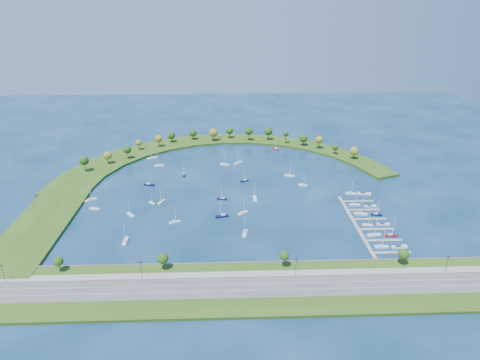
{
  "coord_description": "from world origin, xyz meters",
  "views": [
    {
      "loc": [
        -5.29,
        -290.4,
        134.21
      ],
      "look_at": [
        5.0,
        5.0,
        4.0
      ],
      "focal_mm": 30.62,
      "sensor_mm": 36.0,
      "label": 1
    }
  ],
  "objects_px": {
    "harbor_tower": "(220,137)",
    "docked_boat_5": "(383,224)",
    "docked_boat_8": "(355,204)",
    "moored_boat_8": "(175,222)",
    "docked_boat_1": "(399,247)",
    "docked_boat_6": "(361,213)",
    "moored_boat_20": "(149,184)",
    "moored_boat_9": "(125,241)",
    "dock_system": "(366,224)",
    "moored_boat_17": "(303,185)",
    "docked_boat_10": "(351,193)",
    "moored_boat_18": "(243,212)",
    "docked_boat_11": "(364,193)",
    "moored_boat_6": "(222,216)",
    "moored_boat_10": "(225,164)",
    "docked_boat_9": "(370,206)",
    "docked_boat_3": "(391,235)",
    "moored_boat_12": "(130,214)",
    "moored_boat_3": "(184,174)",
    "moored_boat_11": "(95,208)",
    "docked_boat_0": "(381,246)",
    "moored_boat_14": "(238,163)",
    "moored_boat_16": "(289,175)",
    "docked_boat_4": "(368,224)",
    "moored_boat_19": "(162,201)",
    "moored_boat_2": "(159,165)",
    "moored_boat_15": "(245,233)",
    "docked_boat_7": "(376,214)",
    "moored_boat_1": "(152,158)",
    "moored_boat_21": "(152,202)",
    "moored_boat_7": "(275,149)",
    "moored_boat_5": "(222,198)",
    "moored_boat_0": "(90,200)",
    "docked_boat_2": "(374,235)"
  },
  "relations": [
    {
      "from": "moored_boat_9",
      "to": "docked_boat_1",
      "type": "distance_m",
      "value": 163.71
    },
    {
      "from": "moored_boat_14",
      "to": "docked_boat_6",
      "type": "xyz_separation_m",
      "value": [
        80.31,
        -97.95,
        -0.04
      ]
    },
    {
      "from": "moored_boat_10",
      "to": "docked_boat_3",
      "type": "relative_size",
      "value": 1.12
    },
    {
      "from": "docked_boat_9",
      "to": "docked_boat_7",
      "type": "bearing_deg",
      "value": -93.87
    },
    {
      "from": "moored_boat_2",
      "to": "moored_boat_15",
      "type": "xyz_separation_m",
      "value": [
        70.45,
        -117.24,
        -0.0
      ]
    },
    {
      "from": "moored_boat_18",
      "to": "docked_boat_11",
      "type": "xyz_separation_m",
      "value": [
        92.51,
        27.25,
        -0.14
      ]
    },
    {
      "from": "moored_boat_5",
      "to": "docked_boat_1",
      "type": "bearing_deg",
      "value": 157.34
    },
    {
      "from": "moored_boat_17",
      "to": "moored_boat_21",
      "type": "relative_size",
      "value": 1.12
    },
    {
      "from": "docked_boat_0",
      "to": "docked_boat_8",
      "type": "xyz_separation_m",
      "value": [
        0.01,
        54.39,
        -0.02
      ]
    },
    {
      "from": "moored_boat_15",
      "to": "docked_boat_11",
      "type": "relative_size",
      "value": 1.2
    },
    {
      "from": "moored_boat_14",
      "to": "docked_boat_9",
      "type": "height_order",
      "value": "moored_boat_14"
    },
    {
      "from": "docked_boat_1",
      "to": "moored_boat_6",
      "type": "bearing_deg",
      "value": 151.58
    },
    {
      "from": "docked_boat_8",
      "to": "moored_boat_8",
      "type": "bearing_deg",
      "value": -168.13
    },
    {
      "from": "moored_boat_9",
      "to": "docked_boat_0",
      "type": "xyz_separation_m",
      "value": [
        152.84,
        -11.29,
        -0.05
      ]
    },
    {
      "from": "docked_boat_1",
      "to": "docked_boat_6",
      "type": "height_order",
      "value": "docked_boat_6"
    },
    {
      "from": "moored_boat_2",
      "to": "moored_boat_17",
      "type": "bearing_deg",
      "value": 158.46
    },
    {
      "from": "moored_boat_8",
      "to": "moored_boat_15",
      "type": "xyz_separation_m",
      "value": [
        45.65,
        -16.08,
        0.04
      ]
    },
    {
      "from": "moored_boat_10",
      "to": "docked_boat_9",
      "type": "relative_size",
      "value": 1.5
    },
    {
      "from": "moored_boat_1",
      "to": "moored_boat_12",
      "type": "bearing_deg",
      "value": 63.21
    },
    {
      "from": "dock_system",
      "to": "moored_boat_17",
      "type": "bearing_deg",
      "value": 116.32
    },
    {
      "from": "moored_boat_16",
      "to": "docked_boat_4",
      "type": "height_order",
      "value": "moored_boat_16"
    },
    {
      "from": "moored_boat_5",
      "to": "docked_boat_5",
      "type": "bearing_deg",
      "value": 168.85
    },
    {
      "from": "moored_boat_7",
      "to": "docked_boat_0",
      "type": "xyz_separation_m",
      "value": [
        42.9,
        -175.07,
        -0.02
      ]
    },
    {
      "from": "moored_boat_18",
      "to": "moored_boat_19",
      "type": "height_order",
      "value": "moored_boat_18"
    },
    {
      "from": "docked_boat_8",
      "to": "docked_boat_10",
      "type": "relative_size",
      "value": 0.96
    },
    {
      "from": "moored_boat_17",
      "to": "moored_boat_19",
      "type": "distance_m",
      "value": 110.32
    },
    {
      "from": "docked_boat_3",
      "to": "docked_boat_10",
      "type": "bearing_deg",
      "value": 102.98
    },
    {
      "from": "moored_boat_0",
      "to": "moored_boat_21",
      "type": "relative_size",
      "value": 1.38
    },
    {
      "from": "moored_boat_17",
      "to": "moored_boat_20",
      "type": "xyz_separation_m",
      "value": [
        -121.45,
        4.94,
        0.06
      ]
    },
    {
      "from": "moored_boat_7",
      "to": "moored_boat_8",
      "type": "relative_size",
      "value": 1.13
    },
    {
      "from": "moored_boat_18",
      "to": "docked_boat_9",
      "type": "height_order",
      "value": "moored_boat_18"
    },
    {
      "from": "dock_system",
      "to": "moored_boat_11",
      "type": "bearing_deg",
      "value": 171.45
    },
    {
      "from": "docked_boat_3",
      "to": "moored_boat_8",
      "type": "bearing_deg",
      "value": 176.44
    },
    {
      "from": "docked_boat_1",
      "to": "docked_boat_4",
      "type": "relative_size",
      "value": 0.93
    },
    {
      "from": "docked_boat_4",
      "to": "docked_boat_9",
      "type": "relative_size",
      "value": 1.22
    },
    {
      "from": "moored_boat_9",
      "to": "docked_boat_5",
      "type": "bearing_deg",
      "value": -85.14
    },
    {
      "from": "moored_boat_1",
      "to": "moored_boat_18",
      "type": "height_order",
      "value": "moored_boat_1"
    },
    {
      "from": "harbor_tower",
      "to": "docked_boat_5",
      "type": "xyz_separation_m",
      "value": [
        108.03,
        -176.61,
        -3.53
      ]
    },
    {
      "from": "docked_boat_3",
      "to": "moored_boat_18",
      "type": "bearing_deg",
      "value": 165.75
    },
    {
      "from": "moored_boat_11",
      "to": "docked_boat_5",
      "type": "distance_m",
      "value": 196.21
    },
    {
      "from": "moored_boat_6",
      "to": "docked_boat_1",
      "type": "bearing_deg",
      "value": 146.54
    },
    {
      "from": "moored_boat_7",
      "to": "moored_boat_15",
      "type": "xyz_separation_m",
      "value": [
        -37.1,
        -157.32,
        -0.0
      ]
    },
    {
      "from": "docked_boat_5",
      "to": "docked_boat_11",
      "type": "xyz_separation_m",
      "value": [
        1.87,
        45.88,
        0.14
      ]
    },
    {
      "from": "moored_boat_14",
      "to": "docked_boat_7",
      "type": "bearing_deg",
      "value": 88.67
    },
    {
      "from": "moored_boat_20",
      "to": "docked_boat_2",
      "type": "xyz_separation_m",
      "value": [
        152.44,
        -81.1,
        0.0
      ]
    },
    {
      "from": "docked_boat_2",
      "to": "docked_boat_11",
      "type": "relative_size",
      "value": 1.23
    },
    {
      "from": "moored_boat_17",
      "to": "moored_boat_0",
      "type": "bearing_deg",
      "value": -151.53
    },
    {
      "from": "moored_boat_8",
      "to": "moored_boat_20",
      "type": "relative_size",
      "value": 0.88
    },
    {
      "from": "moored_boat_0",
      "to": "moored_boat_16",
      "type": "distance_m",
      "value": 157.0
    },
    {
      "from": "moored_boat_12",
      "to": "moored_boat_3",
      "type": "bearing_deg",
      "value": -64.13
    }
  ]
}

